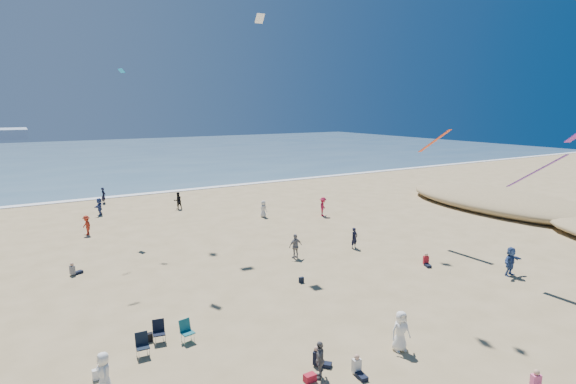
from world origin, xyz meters
TOP-DOWN VIEW (x-y plane):
  - ocean at (0.00, 95.00)m, footprint 220.00×100.00m
  - surf_line at (0.00, 45.00)m, footprint 220.00×1.20m
  - standing_flyers at (5.17, 17.65)m, footprint 31.10×49.76m
  - seated_group at (3.60, 7.28)m, footprint 21.20×22.44m
  - chair_cluster at (-3.81, 8.86)m, footprint 2.67×1.48m
  - white_tote at (-6.67, 7.85)m, footprint 0.35×0.20m
  - black_backpack at (-4.23, 9.68)m, footprint 0.30×0.22m
  - cooler at (0.24, 3.48)m, footprint 0.45×0.30m
  - navy_bag at (5.28, 11.90)m, footprint 0.28×0.18m
  - kites_aloft at (8.97, 13.38)m, footprint 47.24×37.74m

SIDE VIEW (x-z plane):
  - ocean at x=0.00m, z-range 0.00..0.06m
  - surf_line at x=0.00m, z-range 0.00..0.08m
  - cooler at x=0.24m, z-range 0.00..0.30m
  - navy_bag at x=5.28m, z-range 0.00..0.34m
  - black_backpack at x=-4.23m, z-range 0.00..0.38m
  - white_tote at x=-6.67m, z-range 0.00..0.40m
  - seated_group at x=3.60m, z-range 0.00..0.84m
  - chair_cluster at x=-3.81m, z-range 0.00..1.00m
  - standing_flyers at x=5.17m, z-range -0.06..1.77m
  - kites_aloft at x=8.97m, z-range 0.45..30.08m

